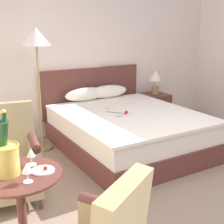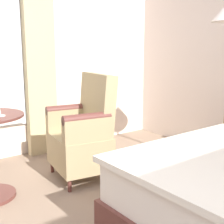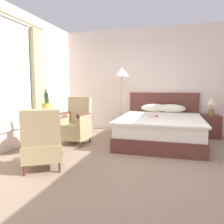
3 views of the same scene
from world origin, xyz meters
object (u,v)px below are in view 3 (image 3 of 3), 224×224
Objects in this scene: side_table_round at (50,133)px; armchair_facing_bed at (42,143)px; wine_glass_near_edge at (58,110)px; nightstand at (211,126)px; armchair_by_window at (76,124)px; wine_glass_near_bucket at (45,111)px; bedside_lamp at (212,103)px; snack_plate at (56,116)px; floor_lamp_brass at (122,76)px; bed at (161,128)px; champagne_bucket at (47,107)px.

side_table_round is 0.77m from armchair_facing_bed.
armchair_facing_bed is at bearing -78.22° from wine_glass_near_edge.
armchair_by_window is at bearing -154.46° from nightstand.
wine_glass_near_bucket is at bearing -141.04° from nightstand.
nightstand is at bearing 0.00° from bedside_lamp.
armchair_facing_bed is (0.13, -0.66, -0.31)m from snack_plate.
side_table_round is 0.44m from wine_glass_near_edge.
wine_glass_near_bucket is (-0.83, -2.30, -0.69)m from floor_lamp_brass.
champagne_bucket is at bearing -142.79° from bed.
bedside_lamp reaches higher than wine_glass_near_edge.
wine_glass_near_bucket is 0.21m from snack_plate.
floor_lamp_brass is 2.54m from wine_glass_near_bucket.
wine_glass_near_edge reaches higher than nightstand.
floor_lamp_brass is at bearing 151.25° from bed.
champagne_bucket reaches higher than armchair_by_window.
armchair_by_window is (-0.02, 0.80, -0.39)m from wine_glass_near_edge.
wine_glass_near_bucket is (0.03, -0.16, 0.41)m from side_table_round.
armchair_facing_bed is at bearing -63.66° from wine_glass_near_bucket.
champagne_bucket is at bearing -163.41° from wine_glass_near_edge.
bed reaches higher than snack_plate.
side_table_round is at bearing -142.63° from wine_glass_near_edge.
floor_lamp_brass is at bearing 59.06° from armchair_by_window.
snack_plate is at bearing -137.47° from bed.
wine_glass_near_bucket is at bearing 116.34° from armchair_facing_bed.
champagne_bucket is at bearing 152.89° from side_table_round.
armchair_by_window reaches higher than snack_plate.
champagne_bucket is 0.23m from wine_glass_near_bucket.
floor_lamp_brass reaches higher than bedside_lamp.
floor_lamp_brass is 2.43m from snack_plate.
champagne_bucket is (-3.17, -2.28, 0.60)m from nightstand.
floor_lamp_brass is 3.53× the size of champagne_bucket.
bed is 1.50m from bedside_lamp.
wine_glass_near_edge is (0.20, 0.06, -0.05)m from champagne_bucket.
armchair_facing_bed is (0.27, -0.55, -0.40)m from wine_glass_near_bucket.
wine_glass_near_edge reaches higher than snack_plate.
floor_lamp_brass is 1.81m from armchair_by_window.
wine_glass_near_bucket reaches higher than side_table_round.
armchair_by_window reaches higher than wine_glass_near_edge.
floor_lamp_brass is at bearing -175.32° from bedside_lamp.
bed is 3.10× the size of side_table_round.
snack_plate is (-1.75, -1.60, 0.42)m from bed.
side_table_round is 0.90m from armchair_by_window.
bedside_lamp is (1.18, 0.77, 0.53)m from bed.
bed is 4.53× the size of champagne_bucket.
bedside_lamp is 3.91m from champagne_bucket.
side_table_round is at bearing -27.11° from champagne_bucket.
floor_lamp_brass is (-1.07, 0.58, 1.21)m from bed.
armchair_by_window is at bearing -160.01° from bed.
champagne_bucket is 0.22m from wine_glass_near_edge.
wine_glass_near_bucket is 0.15× the size of armchair_facing_bed.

